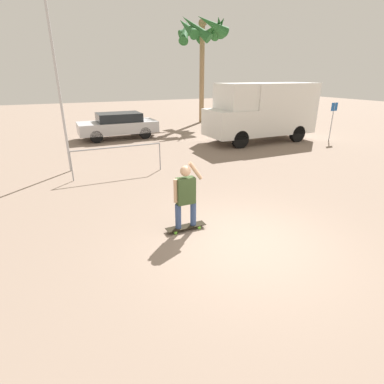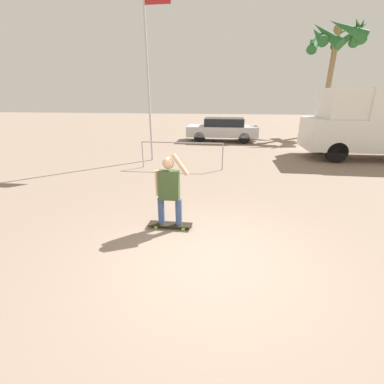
# 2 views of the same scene
# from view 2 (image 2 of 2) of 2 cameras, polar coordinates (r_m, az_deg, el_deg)

# --- Properties ---
(ground_plane) EXTENTS (80.00, 80.00, 0.00)m
(ground_plane) POSITION_cam_2_polar(r_m,az_deg,el_deg) (4.76, 3.74, -14.99)
(ground_plane) COLOR gray
(skateboard) EXTENTS (0.97, 0.24, 0.09)m
(skateboard) POSITION_cam_2_polar(r_m,az_deg,el_deg) (5.78, -4.83, -7.20)
(skateboard) COLOR black
(skateboard) RESTS_ON ground_plane
(person_skateboarder) EXTENTS (0.72, 0.24, 1.59)m
(person_skateboarder) POSITION_cam_2_polar(r_m,az_deg,el_deg) (5.43, -5.12, 0.99)
(person_skateboarder) COLOR #384C7A
(person_skateboarder) RESTS_ON skateboard
(camper_van) EXTENTS (6.07, 2.28, 3.10)m
(camper_van) POSITION_cam_2_polar(r_m,az_deg,el_deg) (14.60, 36.46, 12.50)
(camper_van) COLOR black
(camper_van) RESTS_ON ground_plane
(parked_car_silver) EXTENTS (4.44, 1.95, 1.45)m
(parked_car_silver) POSITION_cam_2_polar(r_m,az_deg,el_deg) (17.13, 6.81, 13.78)
(parked_car_silver) COLOR black
(parked_car_silver) RESTS_ON ground_plane
(palm_tree_near_van) EXTENTS (4.03, 3.87, 7.54)m
(palm_tree_near_van) POSITION_cam_2_polar(r_m,az_deg,el_deg) (22.26, 29.55, 27.53)
(palm_tree_near_van) COLOR #8E704C
(palm_tree_near_van) RESTS_ON ground_plane
(flagpole) EXTENTS (1.10, 0.12, 6.86)m
(flagpole) POSITION_cam_2_polar(r_m,az_deg,el_deg) (11.75, -9.44, 26.24)
(flagpole) COLOR #B7B7BC
(flagpole) RESTS_ON ground_plane
(plaza_railing_segment) EXTENTS (3.27, 0.05, 1.08)m
(plaza_railing_segment) POSITION_cam_2_polar(r_m,az_deg,el_deg) (10.25, -2.29, 9.93)
(plaza_railing_segment) COLOR #99999E
(plaza_railing_segment) RESTS_ON ground_plane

